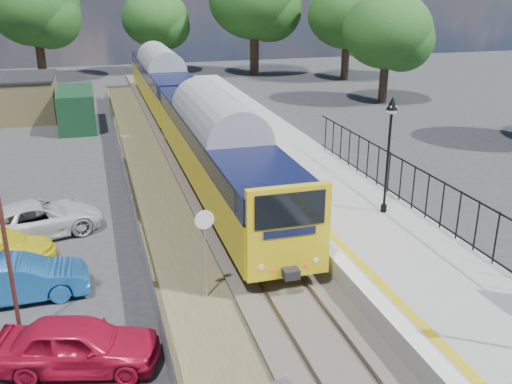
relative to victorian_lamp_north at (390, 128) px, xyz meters
name	(u,v)px	position (x,y,z in m)	size (l,w,h in m)	color
ground	(314,337)	(-5.30, -6.00, -4.30)	(120.00, 120.00, 0.00)	#2D2D30
track_bed	(222,212)	(-5.77, 3.67, -4.21)	(5.90, 80.00, 0.29)	#473F38
platform	(337,207)	(-1.10, 2.00, -3.85)	(5.00, 70.00, 0.90)	gray
platform_edge	(291,202)	(-3.16, 2.00, -3.39)	(0.90, 70.00, 0.01)	silver
victorian_lamp_north	(390,128)	(0.00, 0.00, 0.00)	(0.44, 0.44, 4.60)	black
palisade_fence	(472,222)	(1.25, -3.76, -2.46)	(0.12, 26.00, 2.00)	black
wire_fence	(129,192)	(-9.50, 6.00, -3.70)	(0.06, 52.00, 1.20)	#999EA3
outbuilding	(13,100)	(-16.21, 25.21, -2.78)	(10.80, 10.10, 3.12)	tan
tree_line	(161,16)	(-3.90, 36.00, 2.31)	(56.80, 43.80, 11.88)	#332319
train	(182,103)	(-5.30, 16.71, -1.96)	(2.82, 40.83, 3.51)	gold
speed_sign	(205,239)	(-7.80, -3.09, -2.20)	(0.61, 0.12, 3.04)	#999EA3
car_red	(78,344)	(-11.66, -5.56, -3.59)	(1.67, 4.16, 1.42)	#B5102F
car_blue	(18,279)	(-13.48, -1.47, -3.60)	(1.48, 4.25, 1.40)	#19549A
car_yellow	(1,245)	(-14.38, 1.69, -3.74)	(1.56, 3.85, 1.12)	yellow
car_white	(36,219)	(-13.27, 3.50, -3.59)	(2.34, 5.08, 1.41)	silver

